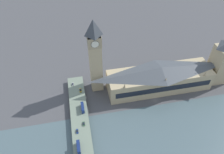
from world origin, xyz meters
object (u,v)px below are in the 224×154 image
(clock_tower, at_px, (95,55))
(car_southbound_mid, at_px, (80,90))
(parliament_hall, at_px, (160,78))
(car_northbound_mid, at_px, (77,131))
(car_northbound_tail, at_px, (73,84))
(victoria_tower, at_px, (223,61))
(car_southbound_extra, at_px, (84,124))
(double_decker_bus_mid, at_px, (79,147))
(road_bridge, at_px, (83,149))
(double_decker_bus_lead, at_px, (83,107))

(clock_tower, distance_m, car_southbound_mid, 40.98)
(parliament_hall, xyz_separation_m, car_northbound_mid, (-40.10, 86.56, -7.82))
(clock_tower, relative_size, car_northbound_mid, 18.36)
(clock_tower, height_order, car_northbound_tail, clock_tower)
(victoria_tower, distance_m, car_northbound_tail, 154.11)
(victoria_tower, bearing_deg, car_northbound_tail, 84.02)
(car_southbound_mid, distance_m, car_southbound_extra, 39.83)
(double_decker_bus_mid, height_order, car_northbound_tail, double_decker_bus_mid)
(road_bridge, xyz_separation_m, car_southbound_mid, (62.04, -3.92, 1.65))
(clock_tower, height_order, car_southbound_mid, clock_tower)
(road_bridge, bearing_deg, double_decker_bus_lead, -5.72)
(clock_tower, distance_m, double_decker_bus_mid, 80.71)
(road_bridge, distance_m, car_northbound_mid, 16.31)
(car_northbound_tail, distance_m, car_southbound_extra, 50.16)
(road_bridge, height_order, car_northbound_tail, car_northbound_tail)
(victoria_tower, bearing_deg, double_decker_bus_mid, 110.16)
(car_northbound_mid, height_order, car_northbound_tail, car_northbound_tail)
(car_southbound_mid, bearing_deg, victoria_tower, -92.35)
(car_northbound_tail, relative_size, car_southbound_mid, 0.83)
(double_decker_bus_lead, height_order, car_southbound_extra, double_decker_bus_lead)
(parliament_hall, distance_m, double_decker_bus_lead, 81.64)
(clock_tower, distance_m, car_northbound_tail, 43.97)
(double_decker_bus_lead, xyz_separation_m, car_northbound_mid, (-22.75, 7.00, -1.90))
(victoria_tower, height_order, car_northbound_mid, victoria_tower)
(car_northbound_tail, distance_m, car_southbound_mid, 12.10)
(double_decker_bus_mid, distance_m, car_northbound_tail, 71.95)
(double_decker_bus_mid, relative_size, car_southbound_extra, 2.51)
(road_bridge, relative_size, car_southbound_mid, 35.41)
(clock_tower, relative_size, road_bridge, 0.48)
(parliament_hall, xyz_separation_m, double_decker_bus_mid, (-55.92, 86.73, -5.78))
(car_southbound_extra, bearing_deg, road_bridge, 172.26)
(victoria_tower, height_order, car_northbound_tail, victoria_tower)
(double_decker_bus_lead, height_order, car_northbound_mid, double_decker_bus_lead)
(double_decker_bus_mid, height_order, car_southbound_mid, double_decker_bus_mid)
(parliament_hall, relative_size, clock_tower, 1.33)
(car_northbound_tail, height_order, car_southbound_mid, car_southbound_mid)
(clock_tower, bearing_deg, car_northbound_tail, 82.46)
(parliament_hall, bearing_deg, car_southbound_extra, 112.81)
(parliament_hall, distance_m, car_southbound_extra, 87.59)
(car_northbound_mid, xyz_separation_m, car_southbound_mid, (46.11, -7.04, 0.02))
(parliament_hall, distance_m, car_southbound_mid, 80.12)
(victoria_tower, bearing_deg, double_decker_bus_lead, 96.83)
(clock_tower, relative_size, car_southbound_mid, 16.87)
(victoria_tower, height_order, car_southbound_mid, victoria_tower)
(car_southbound_mid, height_order, car_southbound_extra, car_southbound_mid)
(road_bridge, relative_size, double_decker_bus_mid, 15.42)
(car_southbound_mid, xyz_separation_m, car_southbound_extra, (-39.82, 0.90, -0.03))
(road_bridge, xyz_separation_m, car_northbound_mid, (15.92, 3.13, 1.63))
(car_northbound_mid, bearing_deg, double_decker_bus_lead, -17.11)
(double_decker_bus_mid, relative_size, car_northbound_mid, 2.50)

